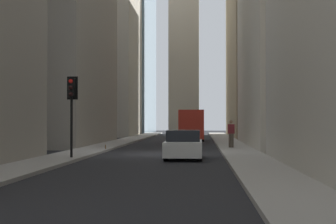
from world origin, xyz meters
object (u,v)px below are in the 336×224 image
at_px(sedan_white, 184,145).
at_px(discarded_bottle, 105,147).
at_px(traffic_light_foreground, 72,98).
at_px(delivery_truck, 192,125).
at_px(pedestrian, 231,132).

xyz_separation_m(sedan_white, discarded_bottle, (5.97, 5.02, -0.42)).
bearing_deg(sedan_white, traffic_light_foreground, 103.25).
height_order(delivery_truck, sedan_white, delivery_truck).
xyz_separation_m(sedan_white, traffic_light_foreground, (-1.24, 5.26, 2.30)).
xyz_separation_m(traffic_light_foreground, discarded_bottle, (7.21, -0.24, -2.71)).
xyz_separation_m(delivery_truck, discarded_bottle, (-16.32, 5.02, -1.21)).
relative_size(sedan_white, pedestrian, 2.43).
bearing_deg(traffic_light_foreground, delivery_truck, -12.61).
bearing_deg(sedan_white, delivery_truck, -0.00).
height_order(traffic_light_foreground, pedestrian, traffic_light_foreground).
distance_m(traffic_light_foreground, discarded_bottle, 7.70).
distance_m(delivery_truck, sedan_white, 22.31).
height_order(delivery_truck, traffic_light_foreground, traffic_light_foreground).
xyz_separation_m(sedan_white, pedestrian, (8.13, -2.80, 0.44)).
bearing_deg(traffic_light_foreground, sedan_white, -76.75).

